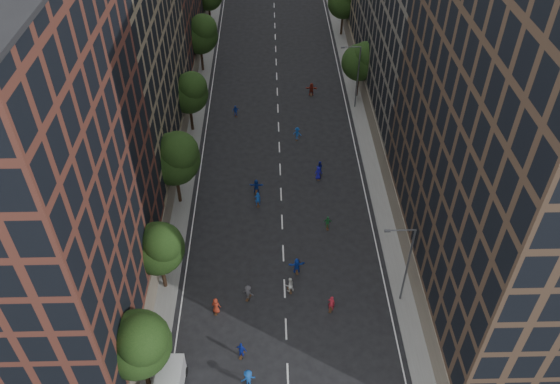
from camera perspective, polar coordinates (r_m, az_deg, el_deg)
The scene contains 30 objects.
ground at distance 71.75m, azimuth -0.14°, elevation 6.60°, with size 240.00×240.00×0.00m, color black.
sidewalk_left at distance 78.76m, azimuth -9.14°, elevation 9.53°, with size 4.00×105.00×0.15m, color slate.
sidewalk_right at distance 79.12m, azimuth 8.59°, elevation 9.75°, with size 4.00×105.00×0.15m, color slate.
bldg_left_a at distance 43.36m, azimuth -25.27°, elevation 0.45°, with size 14.00×22.00×30.00m, color #53291F.
bldg_left_b at distance 61.75m, azimuth -18.78°, elevation 16.52°, with size 14.00×26.00×34.00m, color #827155.
bldg_right_a at distance 45.66m, azimuth 25.35°, elevation 7.29°, with size 14.00×30.00×36.00m, color #453225.
tree_left_0 at distance 42.64m, azimuth -14.57°, elevation -15.03°, with size 5.20×5.20×8.83m.
tree_left_1 at distance 49.09m, azimuth -12.53°, elevation -5.63°, with size 4.80×4.80×8.21m.
tree_left_2 at distance 57.37m, azimuth -10.92°, elevation 3.63°, with size 5.60×5.60×9.45m.
tree_left_3 at distance 69.21m, azimuth -9.45°, elevation 10.31°, with size 5.00×5.00×8.58m.
tree_left_4 at distance 83.17m, azimuth -8.30°, elevation 16.10°, with size 5.40×5.40×9.08m.
tree_right_a at distance 76.65m, azimuth 8.51°, elevation 13.44°, with size 5.00×5.00×8.39m.
tree_right_b at distance 94.54m, azimuth 6.81°, elevation 19.23°, with size 5.20×5.20×8.83m.
streetlamp_near at distance 48.51m, azimuth 13.00°, elevation -7.11°, with size 2.64×0.22×9.06m.
streetlamp_far at distance 74.21m, azimuth 7.98°, elevation 12.12°, with size 2.64×0.22×9.06m.
skater_3 at distance 45.78m, azimuth -3.34°, elevation -18.88°, with size 1.16×0.67×1.80m, color #124398.
skater_4 at distance 47.26m, azimuth -4.05°, elevation -16.16°, with size 0.96×0.40×1.64m, color #13269B.
skater_5 at distance 52.73m, azimuth 1.76°, elevation -7.72°, with size 1.60×0.51×1.72m, color #1437A7.
skater_6 at distance 50.04m, azimuth -6.71°, elevation -11.75°, with size 0.84×0.54×1.71m, color maroon.
skater_7 at distance 50.07m, azimuth 5.39°, elevation -11.52°, with size 0.64×0.42×1.75m, color #AE1D2B.
skater_8 at distance 51.22m, azimuth 1.02°, elevation -9.71°, with size 0.81×0.63×1.67m, color silver.
skater_9 at distance 50.78m, azimuth -3.35°, elevation -10.46°, with size 1.04×0.60×1.61m, color #424147.
skater_10 at distance 57.20m, azimuth 5.00°, elevation -3.21°, with size 0.88×0.37×1.50m, color #1E6430.
skater_11 at distance 61.23m, azimuth -2.49°, elevation 0.58°, with size 1.56×0.50×1.69m, color navy.
skater_12 at distance 63.21m, azimuth 4.01°, elevation 1.96°, with size 0.78×0.51×1.60m, color #16139E.
skater_13 at distance 59.53m, azimuth -2.34°, elevation -0.75°, with size 0.65×0.43×1.78m, color #164BB5.
skater_14 at distance 64.00m, azimuth 4.13°, elevation 2.55°, with size 0.80×0.62×1.64m, color #121999.
skater_15 at distance 69.42m, azimuth 1.81°, elevation 6.10°, with size 1.08×0.62×1.68m, color #1348A1.
skater_16 at distance 74.18m, azimuth -4.66°, elevation 8.42°, with size 0.89×0.37×1.52m, color #163AB4.
skater_17 at distance 78.59m, azimuth 3.30°, elevation 10.64°, with size 1.70×0.54×1.83m, color maroon.
Camera 1 is at (-1.18, -19.29, 40.40)m, focal length 35.00 mm.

